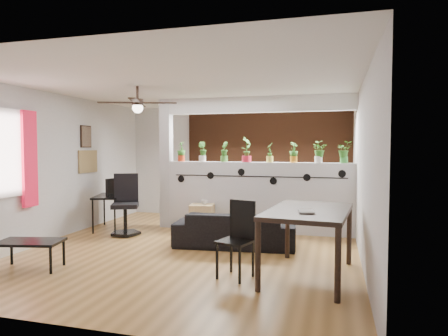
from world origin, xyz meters
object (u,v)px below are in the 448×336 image
potted_plant_1 (202,151)px  potted_plant_3 (247,149)px  dining_table (309,216)px  potted_plant_4 (270,152)px  potted_plant_6 (318,151)px  potted_plant_2 (224,151)px  office_chair (126,208)px  potted_plant_5 (294,152)px  computer_desk (109,198)px  ceiling_fan (138,104)px  coffee_table (30,244)px  potted_plant_7 (344,151)px  cup (204,202)px  cube_shelf (202,218)px  potted_plant_0 (181,151)px  folding_chair (239,232)px  sofa (235,230)px

potted_plant_1 → potted_plant_3: potted_plant_3 is taller
dining_table → potted_plant_4: bearing=109.8°
potted_plant_4 → potted_plant_6: bearing=0.0°
potted_plant_2 → office_chair: bearing=-151.1°
potted_plant_1 → potted_plant_5: 1.81m
potted_plant_6 → dining_table: bearing=-90.3°
potted_plant_4 → computer_desk: size_ratio=0.36×
ceiling_fan → coffee_table: size_ratio=1.32×
coffee_table → potted_plant_5: bearing=44.8°
potted_plant_5 → potted_plant_6: potted_plant_6 is taller
potted_plant_5 → potted_plant_7: potted_plant_7 is taller
cup → office_chair: 1.48m
cube_shelf → potted_plant_0: bearing=140.1°
potted_plant_1 → potted_plant_2: size_ratio=1.01×
potted_plant_7 → computer_desk: bearing=-173.1°
computer_desk → dining_table: 4.47m
potted_plant_4 → office_chair: bearing=-160.3°
potted_plant_1 → folding_chair: 3.18m
potted_plant_0 → folding_chair: bearing=-55.5°
cube_shelf → ceiling_fan: bearing=-119.9°
potted_plant_1 → dining_table: (2.24, -2.47, -0.80)m
office_chair → potted_plant_2: bearing=28.9°
potted_plant_4 → potted_plant_7: (1.35, -0.00, 0.01)m
potted_plant_3 → ceiling_fan: bearing=-127.4°
cube_shelf → folding_chair: 2.69m
computer_desk → cup: bearing=5.9°
potted_plant_3 → dining_table: bearing=-61.5°
potted_plant_1 → potted_plant_0: bearing=180.0°
ceiling_fan → folding_chair: (1.86, -0.89, -1.75)m
cup → ceiling_fan: bearing=-113.2°
potted_plant_7 → dining_table: bearing=-100.7°
computer_desk → office_chair: office_chair is taller
potted_plant_4 → cup: size_ratio=2.99×
computer_desk → potted_plant_6: bearing=7.6°
potted_plant_4 → folding_chair: 2.86m
potted_plant_2 → potted_plant_5: bearing=0.0°
potted_plant_7 → folding_chair: size_ratio=0.41×
potted_plant_0 → folding_chair: size_ratio=0.42×
computer_desk → coffee_table: size_ratio=1.16×
potted_plant_1 → computer_desk: bearing=-163.2°
dining_table → coffee_table: 3.71m
cup → cube_shelf: bearing=180.0°
potted_plant_3 → potted_plant_7: bearing=-0.0°
potted_plant_1 → sofa: potted_plant_1 is taller
sofa → cube_shelf: 1.23m
potted_plant_2 → dining_table: (1.79, -2.47, -0.79)m
potted_plant_3 → cup: potted_plant_3 is taller
potted_plant_2 → dining_table: size_ratio=0.24×
ceiling_fan → potted_plant_7: 3.73m
computer_desk → dining_table: (4.03, -1.93, 0.15)m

